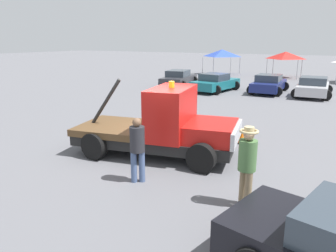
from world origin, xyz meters
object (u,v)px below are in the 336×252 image
at_px(person_near_truck, 247,160).
at_px(parked_car_charcoal, 179,78).
at_px(canopy_tent_red, 286,55).
at_px(canopy_tent_blue, 222,53).
at_px(tow_truck, 164,127).
at_px(parked_car_navy, 269,84).
at_px(parked_car_silver, 313,87).
at_px(traffic_cone, 242,137).
at_px(person_at_hood, 137,146).
at_px(parked_car_teal, 215,83).

relative_size(person_near_truck, parked_car_charcoal, 0.38).
height_order(person_near_truck, canopy_tent_red, canopy_tent_red).
bearing_deg(canopy_tent_blue, tow_truck, -73.58).
bearing_deg(parked_car_navy, person_near_truck, -170.28).
bearing_deg(tow_truck, parked_car_silver, 67.83).
xyz_separation_m(canopy_tent_blue, canopy_tent_red, (6.65, 0.27, -0.11)).
bearing_deg(canopy_tent_blue, traffic_cone, -67.85).
xyz_separation_m(person_at_hood, parked_car_charcoal, (-7.78, 17.30, -0.38)).
height_order(person_near_truck, parked_car_teal, person_near_truck).
xyz_separation_m(tow_truck, person_at_hood, (0.43, -2.18, 0.07)).
bearing_deg(parked_car_teal, parked_car_silver, -72.15).
relative_size(parked_car_teal, traffic_cone, 8.25).
bearing_deg(traffic_cone, parked_car_teal, 115.94).
relative_size(person_near_truck, canopy_tent_red, 0.65).
xyz_separation_m(tow_truck, parked_car_silver, (2.92, 15.10, -0.32)).
xyz_separation_m(parked_car_teal, canopy_tent_blue, (-3.93, 11.88, 1.68)).
height_order(person_at_hood, parked_car_charcoal, person_at_hood).
height_order(parked_car_navy, traffic_cone, parked_car_navy).
bearing_deg(canopy_tent_red, person_at_hood, -87.17).
bearing_deg(tow_truck, canopy_tent_blue, 95.20).
xyz_separation_m(parked_car_navy, parked_car_silver, (2.97, -0.13, 0.00)).
xyz_separation_m(parked_car_silver, traffic_cone, (-1.05, -12.55, -0.39)).
relative_size(parked_car_teal, parked_car_silver, 1.04).
bearing_deg(person_near_truck, canopy_tent_red, 50.69).
bearing_deg(canopy_tent_blue, person_at_hood, -73.99).
relative_size(parked_car_charcoal, canopy_tent_red, 1.71).
bearing_deg(parked_car_charcoal, traffic_cone, -152.91).
bearing_deg(parked_car_charcoal, person_near_truck, -157.31).
xyz_separation_m(tow_truck, parked_car_charcoal, (-7.36, 15.12, -0.32)).
bearing_deg(traffic_cone, parked_car_charcoal, 126.29).
relative_size(parked_car_silver, canopy_tent_blue, 1.34).
relative_size(tow_truck, canopy_tent_blue, 1.75).
relative_size(person_near_truck, parked_car_teal, 0.42).
distance_m(tow_truck, parked_car_silver, 15.39).
distance_m(person_at_hood, canopy_tent_blue, 29.22).
distance_m(person_near_truck, person_at_hood, 2.93).
height_order(parked_car_silver, canopy_tent_blue, canopy_tent_blue).
height_order(canopy_tent_red, traffic_cone, canopy_tent_red).
relative_size(person_near_truck, traffic_cone, 3.48).
bearing_deg(parked_car_navy, parked_car_silver, -93.92).
height_order(tow_truck, person_near_truck, tow_truck).
relative_size(parked_car_charcoal, canopy_tent_blue, 1.56).
height_order(person_at_hood, parked_car_teal, person_at_hood).
relative_size(tow_truck, person_at_hood, 3.17).
height_order(person_at_hood, parked_car_silver, person_at_hood).
bearing_deg(tow_truck, parked_car_navy, 78.98).
distance_m(parked_car_silver, canopy_tent_blue, 15.17).
height_order(tow_truck, parked_car_charcoal, tow_truck).
relative_size(parked_car_teal, canopy_tent_blue, 1.40).
bearing_deg(parked_car_teal, parked_car_charcoal, 81.33).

